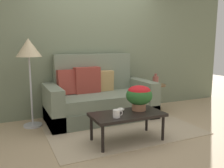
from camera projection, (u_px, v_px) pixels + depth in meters
name	position (u px, v px, depth m)	size (l,w,h in m)	color
ground_plane	(123.00, 130.00, 3.79)	(14.00, 14.00, 0.00)	tan
wall_back	(95.00, 40.00, 4.67)	(6.40, 0.12, 2.89)	slate
area_rug	(120.00, 128.00, 3.88)	(2.35, 1.67, 0.01)	tan
couch	(99.00, 99.00, 4.36)	(1.95, 0.94, 1.18)	#626B59
coffee_table	(127.00, 116.00, 3.31)	(1.02, 0.52, 0.41)	black
side_table	(156.00, 93.00, 4.79)	(0.39, 0.39, 0.56)	brown
floor_lamp	(29.00, 53.00, 3.77)	(0.40, 0.40, 1.45)	#B2B2B7
potted_plant	(139.00, 95.00, 3.42)	(0.38, 0.38, 0.36)	#A36B4C
coffee_mug	(117.00, 114.00, 3.10)	(0.14, 0.10, 0.10)	white
snack_bowl	(121.00, 109.00, 3.37)	(0.11, 0.11, 0.06)	silver
table_vase	(156.00, 80.00, 4.73)	(0.12, 0.12, 0.22)	#934C42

